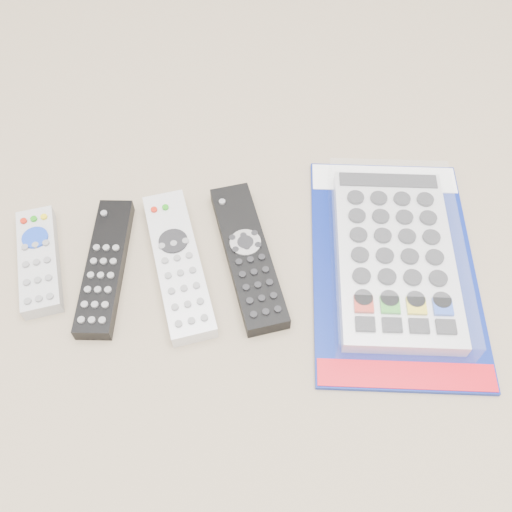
{
  "coord_description": "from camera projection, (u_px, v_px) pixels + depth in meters",
  "views": [
    {
      "loc": [
        -0.02,
        -0.42,
        0.64
      ],
      "look_at": [
        0.04,
        -0.01,
        0.01
      ],
      "focal_mm": 40.0,
      "sensor_mm": 36.0,
      "label": 1
    }
  ],
  "objects": [
    {
      "name": "jumbo_remote_packaged",
      "position": [
        395.0,
        254.0,
        0.74
      ],
      "size": [
        0.27,
        0.38,
        0.05
      ],
      "rotation": [
        0.0,
        0.0,
        -0.19
      ],
      "color": "navy",
      "rests_on": "ground"
    },
    {
      "name": "remote_large_black",
      "position": [
        248.0,
        255.0,
        0.75
      ],
      "size": [
        0.07,
        0.23,
        0.02
      ],
      "rotation": [
        0.0,
        0.0,
        0.09
      ],
      "color": "black",
      "rests_on": "ground"
    },
    {
      "name": "remote_small_grey",
      "position": [
        39.0,
        260.0,
        0.75
      ],
      "size": [
        0.07,
        0.16,
        0.02
      ],
      "rotation": [
        0.0,
        0.0,
        0.11
      ],
      "color": "#A8A9AB",
      "rests_on": "ground"
    },
    {
      "name": "remote_slim_black",
      "position": [
        105.0,
        267.0,
        0.74
      ],
      "size": [
        0.08,
        0.21,
        0.02
      ],
      "rotation": [
        0.0,
        0.0,
        -0.17
      ],
      "color": "black",
      "rests_on": "ground"
    },
    {
      "name": "remote_silver_dvd",
      "position": [
        178.0,
        263.0,
        0.74
      ],
      "size": [
        0.08,
        0.23,
        0.03
      ],
      "rotation": [
        0.0,
        0.0,
        0.11
      ],
      "color": "silver",
      "rests_on": "ground"
    }
  ]
}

